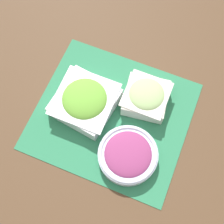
# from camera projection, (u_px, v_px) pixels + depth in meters

# --- Properties ---
(ground_plane) EXTENTS (3.00, 3.00, 0.00)m
(ground_plane) POSITION_uv_depth(u_px,v_px,m) (112.00, 116.00, 1.00)
(ground_plane) COLOR #513823
(placemat) EXTENTS (0.48, 0.43, 0.00)m
(placemat) POSITION_uv_depth(u_px,v_px,m) (112.00, 116.00, 1.00)
(placemat) COLOR #2D7A51
(placemat) RESTS_ON ground_plane
(cucumber_bowl) EXTENTS (0.15, 0.15, 0.07)m
(cucumber_bowl) POSITION_uv_depth(u_px,v_px,m) (146.00, 97.00, 0.98)
(cucumber_bowl) COLOR silver
(cucumber_bowl) RESTS_ON placemat
(lettuce_bowl) EXTENTS (0.20, 0.20, 0.08)m
(lettuce_bowl) POSITION_uv_depth(u_px,v_px,m) (85.00, 101.00, 0.98)
(lettuce_bowl) COLOR white
(lettuce_bowl) RESTS_ON placemat
(onion_bowl) EXTENTS (0.18, 0.18, 0.05)m
(onion_bowl) POSITION_uv_depth(u_px,v_px,m) (128.00, 155.00, 0.92)
(onion_bowl) COLOR silver
(onion_bowl) RESTS_ON placemat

